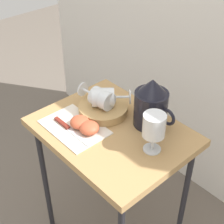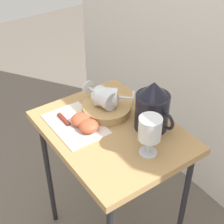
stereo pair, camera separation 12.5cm
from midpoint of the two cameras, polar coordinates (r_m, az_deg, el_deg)
table at (r=1.35m, az=2.67°, el=-5.25°), size 0.58×0.45×0.69m
linen_napkin at (r=1.32m, az=-3.44°, el=-2.16°), size 0.25×0.17×0.00m
basket_tray at (r=1.38m, az=1.70°, el=0.53°), size 0.20×0.20×0.03m
pitcher at (r=1.28m, az=9.51°, el=0.27°), size 0.18×0.13×0.20m
wine_glass_upright at (r=1.15m, az=9.44°, el=-3.18°), size 0.08×0.08×0.15m
wine_glass_tipped_near at (r=1.34m, az=1.38°, el=2.36°), size 0.16×0.09×0.08m
wine_glass_tipped_far at (r=1.35m, az=1.91°, el=2.44°), size 0.15×0.16×0.08m
apple_half_left at (r=1.31m, az=-2.53°, el=-1.38°), size 0.08×0.08×0.04m
apple_half_right at (r=1.28m, az=-1.09°, el=-2.46°), size 0.08×0.08×0.04m
knife at (r=1.32m, az=-4.68°, el=-2.07°), size 0.21×0.02×0.01m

